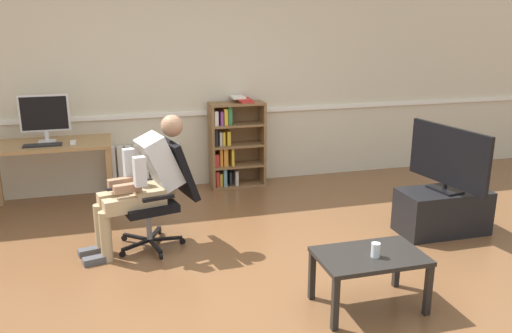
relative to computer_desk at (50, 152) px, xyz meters
name	(u,v)px	position (x,y,z in m)	size (l,w,h in m)	color
ground_plane	(266,277)	(1.81, -2.15, -0.65)	(18.00, 18.00, 0.00)	brown
back_wall	(205,77)	(1.81, 0.50, 0.70)	(12.00, 0.13, 2.70)	beige
computer_desk	(50,152)	(0.00, 0.00, 0.00)	(1.29, 0.65, 0.76)	#9E7547
imac_monitor	(44,115)	(-0.02, 0.08, 0.40)	(0.51, 0.14, 0.51)	silver
keyboard	(43,145)	(-0.05, -0.14, 0.12)	(0.39, 0.12, 0.02)	black
computer_mouse	(73,142)	(0.26, -0.12, 0.12)	(0.06, 0.10, 0.03)	white
bookshelf	(233,144)	(2.10, 0.29, -0.11)	(0.68, 0.29, 1.13)	brown
radiator	(145,168)	(1.02, 0.39, -0.36)	(0.83, 0.08, 0.58)	white
office_chair	(162,191)	(1.07, -1.26, -0.12)	(0.76, 0.64, 0.99)	black
person_seated	(143,180)	(0.91, -1.30, 0.00)	(1.00, 0.53, 1.22)	tan
tv_stand	(442,211)	(3.75, -1.72, -0.43)	(0.87, 0.44, 0.43)	black
tv_screen	(448,157)	(3.75, -1.72, 0.12)	(0.25, 0.97, 0.63)	black
coffee_table	(370,262)	(2.40, -2.78, -0.29)	(0.77, 0.49, 0.42)	black
drinking_glass	(376,250)	(2.42, -2.83, -0.18)	(0.06, 0.06, 0.10)	silver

